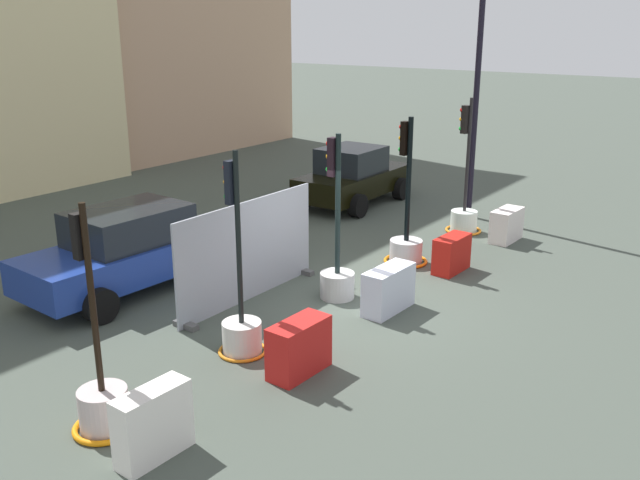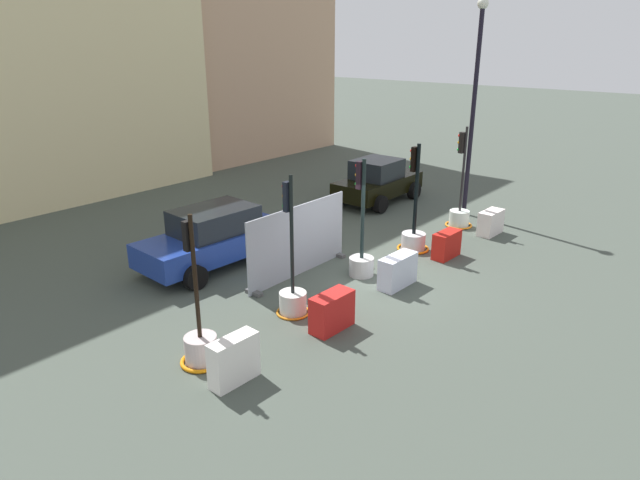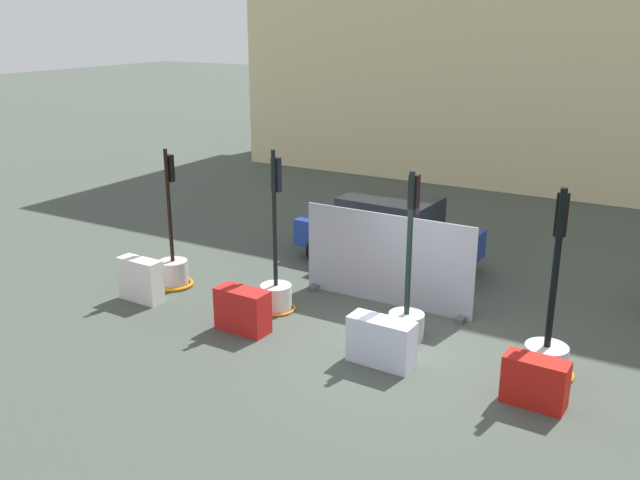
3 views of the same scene
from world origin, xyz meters
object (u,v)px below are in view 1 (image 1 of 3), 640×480
traffic_light_4 (464,212)px  construction_barrier_2 (389,289)px  street_lamp_post (479,56)px  traffic_light_2 (337,268)px  car_black_sedan (353,176)px  traffic_light_1 (241,323)px  traffic_light_3 (406,241)px  construction_barrier_3 (452,254)px  construction_barrier_1 (299,348)px  construction_barrier_4 (506,225)px  car_blue_estate (129,249)px  traffic_light_0 (103,400)px  construction_barrier_0 (153,424)px

traffic_light_4 → construction_barrier_2: 5.56m
street_lamp_post → traffic_light_2: bearing=-176.8°
car_black_sedan → traffic_light_1: bearing=-157.1°
traffic_light_1 → traffic_light_3: (5.38, 0.02, -0.03)m
car_black_sedan → construction_barrier_3: bearing=-126.1°
traffic_light_1 → traffic_light_4: size_ratio=0.99×
construction_barrier_1 → construction_barrier_4: 8.19m
traffic_light_1 → construction_barrier_2: 3.03m
traffic_light_1 → car_blue_estate: size_ratio=0.76×
traffic_light_0 → street_lamp_post: (12.40, 0.52, 3.81)m
traffic_light_1 → traffic_light_3: traffic_light_1 is taller
traffic_light_3 → car_black_sedan: traffic_light_3 is taller
traffic_light_3 → construction_barrier_0: size_ratio=3.22×
construction_barrier_3 → car_blue_estate: (-4.68, 4.71, 0.44)m
traffic_light_3 → construction_barrier_2: (-2.53, -1.06, -0.07)m
traffic_light_4 → car_black_sedan: size_ratio=0.85×
traffic_light_3 → street_lamp_post: (4.31, 0.46, 3.77)m
traffic_light_3 → car_blue_estate: size_ratio=0.74×
traffic_light_3 → traffic_light_2: bearing=178.2°
traffic_light_4 → construction_barrier_0: (-11.03, -1.03, -0.04)m
traffic_light_3 → street_lamp_post: bearing=6.1°
traffic_light_1 → construction_barrier_0: size_ratio=3.31×
street_lamp_post → traffic_light_4: bearing=-160.8°
traffic_light_1 → traffic_light_2: (2.83, 0.10, 0.09)m
traffic_light_3 → traffic_light_1: bearing=-179.8°
traffic_light_0 → street_lamp_post: size_ratio=0.43×
construction_barrier_1 → traffic_light_0: bearing=157.6°
construction_barrier_1 → construction_barrier_4: construction_barrier_1 is taller
construction_barrier_0 → construction_barrier_1: size_ratio=0.95×
traffic_light_2 → street_lamp_post: size_ratio=0.44×
car_blue_estate → traffic_light_2: bearing=-60.2°
construction_barrier_1 → construction_barrier_3: 5.45m
traffic_light_2 → car_black_sedan: bearing=31.0°
construction_barrier_4 → car_black_sedan: car_black_sedan is taller
construction_barrier_0 → construction_barrier_3: bearing=-0.1°
traffic_light_4 → street_lamp_post: (1.38, 0.48, 3.75)m
traffic_light_2 → construction_barrier_4: 5.53m
traffic_light_0 → traffic_light_2: 5.53m
traffic_light_0 → construction_barrier_3: size_ratio=3.13×
construction_barrier_1 → car_blue_estate: bearing=80.9°
construction_barrier_0 → car_black_sedan: 12.68m
construction_barrier_0 → construction_barrier_1: construction_barrier_0 is taller
traffic_light_2 → construction_barrier_3: (2.63, -1.14, -0.22)m
traffic_light_2 → construction_barrier_1: size_ratio=3.02×
construction_barrier_1 → traffic_light_1: bearing=90.4°
traffic_light_1 → construction_barrier_3: 5.56m
construction_barrier_2 → street_lamp_post: street_lamp_post is taller
construction_barrier_1 → traffic_light_2: bearing=24.0°
construction_barrier_2 → car_blue_estate: 5.15m
traffic_light_1 → traffic_light_3: bearing=0.2°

